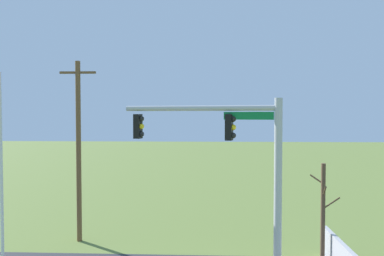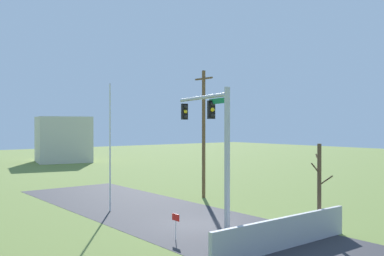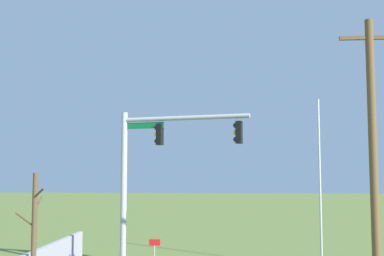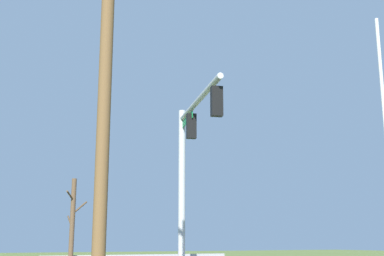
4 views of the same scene
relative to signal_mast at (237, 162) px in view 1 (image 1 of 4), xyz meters
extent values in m
cylinder|color=#B2B5BA|center=(1.40, -0.37, -1.35)|extent=(0.28, 0.28, 7.29)
cylinder|color=#B2B5BA|center=(-1.44, 0.38, 1.95)|extent=(5.73, 1.70, 0.20)
cube|color=#0F7238|center=(0.38, -0.10, 1.67)|extent=(1.75, 0.49, 0.28)
cube|color=black|center=(-0.31, 0.08, 1.25)|extent=(0.32, 0.41, 0.96)
sphere|color=black|center=(-0.16, 0.04, 1.55)|extent=(0.22, 0.22, 0.22)
sphere|color=yellow|center=(-0.16, 0.04, 1.25)|extent=(0.22, 0.22, 0.22)
sphere|color=black|center=(-0.16, 0.04, 0.95)|extent=(0.22, 0.22, 0.22)
cube|color=black|center=(-3.83, 1.02, 1.25)|extent=(0.32, 0.41, 0.96)
sphere|color=black|center=(-3.68, 0.98, 1.55)|extent=(0.22, 0.22, 0.22)
sphere|color=yellow|center=(-3.68, 0.98, 1.25)|extent=(0.22, 0.22, 0.22)
sphere|color=black|center=(-3.68, 0.98, 0.95)|extent=(0.22, 0.22, 0.22)
cylinder|color=silver|center=(-7.74, -1.91, -0.96)|extent=(0.10, 0.10, 8.07)
cylinder|color=brown|center=(-7.90, 5.94, -0.25)|extent=(0.26, 0.26, 9.49)
cube|color=brown|center=(-7.90, 5.94, 3.90)|extent=(1.90, 0.12, 0.12)
cylinder|color=brown|center=(4.06, 3.33, -2.73)|extent=(0.20, 0.20, 4.53)
cylinder|color=brown|center=(4.43, 3.33, -2.25)|extent=(0.78, 0.07, 0.57)
cylinder|color=brown|center=(3.82, 3.53, -1.21)|extent=(0.54, 0.47, 0.39)
cylinder|color=brown|center=(4.04, 3.05, -1.67)|extent=(0.12, 0.61, 0.55)
camera|label=1|loc=(-1.03, -14.00, 1.72)|focal=36.09mm
camera|label=2|loc=(16.74, -14.74, 0.46)|focal=40.36mm
camera|label=3|loc=(-3.20, 21.54, -0.39)|focal=45.15mm
camera|label=4|loc=(-17.25, 8.89, -3.03)|focal=48.18mm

